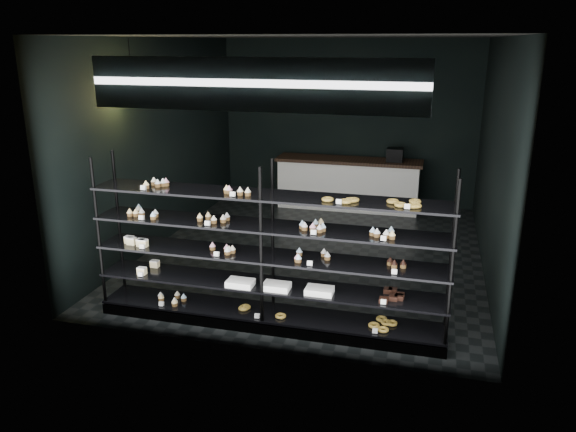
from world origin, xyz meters
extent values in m
cube|color=black|center=(0.00, 0.00, 0.01)|extent=(5.00, 6.00, 0.01)
cube|color=black|center=(0.00, 0.00, 3.20)|extent=(5.00, 6.00, 0.01)
cube|color=black|center=(0.00, 3.00, 1.60)|extent=(5.00, 0.01, 3.20)
cube|color=black|center=(0.00, -3.00, 1.60)|extent=(5.00, 0.01, 3.20)
cube|color=black|center=(-2.50, 0.00, 1.60)|extent=(0.01, 6.00, 3.20)
cube|color=black|center=(2.50, 0.00, 1.60)|extent=(0.01, 6.00, 3.20)
cube|color=black|center=(-0.01, -2.45, 0.06)|extent=(4.00, 0.50, 0.12)
cylinder|color=black|center=(-1.98, -2.67, 0.99)|extent=(0.04, 0.04, 1.85)
cylinder|color=black|center=(-1.98, -2.23, 0.99)|extent=(0.04, 0.04, 1.85)
cylinder|color=black|center=(-0.01, -2.67, 0.99)|extent=(0.04, 0.04, 1.85)
cylinder|color=black|center=(-0.01, -2.23, 0.99)|extent=(0.04, 0.04, 1.85)
cylinder|color=black|center=(1.96, -2.67, 0.99)|extent=(0.04, 0.04, 1.85)
cylinder|color=black|center=(1.96, -2.23, 0.99)|extent=(0.04, 0.04, 1.85)
cube|color=black|center=(-0.01, -2.45, 0.15)|extent=(4.00, 0.50, 0.03)
cube|color=black|center=(-0.01, -2.45, 0.50)|extent=(4.00, 0.50, 0.02)
cube|color=black|center=(-0.01, -2.45, 0.85)|extent=(4.00, 0.50, 0.02)
cube|color=black|center=(-0.01, -2.45, 1.20)|extent=(4.00, 0.50, 0.02)
cube|color=black|center=(-0.01, -2.45, 1.55)|extent=(4.00, 0.50, 0.02)
cube|color=white|center=(-1.36, -2.63, 1.59)|extent=(0.06, 0.04, 0.06)
cube|color=white|center=(-0.35, -2.63, 1.59)|extent=(0.06, 0.04, 0.06)
cube|color=white|center=(0.83, -2.63, 1.59)|extent=(0.05, 0.04, 0.06)
cube|color=white|center=(1.52, -2.63, 1.59)|extent=(0.06, 0.04, 0.06)
cube|color=white|center=(-1.48, -2.63, 1.24)|extent=(0.06, 0.04, 0.06)
cube|color=white|center=(-0.65, -2.63, 1.24)|extent=(0.05, 0.04, 0.06)
cube|color=white|center=(0.54, -2.63, 1.24)|extent=(0.05, 0.04, 0.06)
cube|color=white|center=(1.31, -2.63, 1.24)|extent=(0.06, 0.04, 0.06)
cube|color=white|center=(-1.50, -2.63, 0.89)|extent=(0.06, 0.04, 0.06)
cube|color=white|center=(-0.50, -2.63, 0.89)|extent=(0.05, 0.04, 0.06)
cube|color=white|center=(0.50, -2.63, 0.89)|extent=(0.05, 0.04, 0.06)
cube|color=white|center=(1.41, -2.63, 0.89)|extent=(0.06, 0.04, 0.06)
cube|color=white|center=(-1.52, -2.63, 0.54)|extent=(0.06, 0.04, 0.06)
cube|color=white|center=(1.32, -2.63, 0.54)|extent=(0.06, 0.04, 0.06)
cube|color=white|center=(-1.23, -2.63, 0.19)|extent=(0.06, 0.04, 0.06)
cube|color=white|center=(-0.07, -2.63, 0.19)|extent=(0.05, 0.04, 0.06)
cube|color=white|center=(1.23, -2.63, 0.19)|extent=(0.06, 0.04, 0.06)
cube|color=#0C1B3C|center=(0.00, -2.92, 2.75)|extent=(3.20, 0.04, 0.45)
cube|color=white|center=(0.00, -2.94, 2.75)|extent=(3.30, 0.02, 0.50)
cylinder|color=black|center=(-2.20, -1.28, 2.89)|extent=(0.01, 0.01, 0.58)
sphere|color=#FFD359|center=(-2.20, -1.28, 2.45)|extent=(0.30, 0.30, 0.30)
cube|color=silver|center=(0.12, 2.50, 0.46)|extent=(2.68, 0.60, 0.92)
cube|color=black|center=(0.12, 2.50, 0.95)|extent=(2.78, 0.65, 0.06)
cube|color=black|center=(0.99, 2.50, 1.10)|extent=(0.30, 0.30, 0.25)
camera|label=1|loc=(1.71, -8.02, 3.14)|focal=35.00mm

